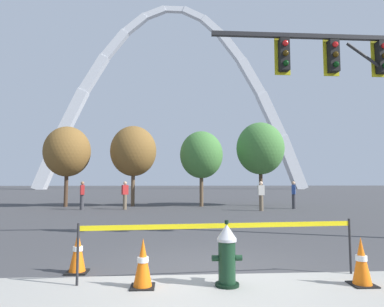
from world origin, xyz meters
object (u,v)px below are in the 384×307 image
Objects in this scene: pedestrian_walking_left at (261,196)px; traffic_cone_curb_edge at (361,262)px; traffic_cone_by_hydrant at (143,263)px; traffic_cone_mid_sidewalk at (78,252)px; pedestrian_standing_center at (294,195)px; fire_hydrant at (227,255)px; pedestrian_near_trees at (125,195)px; traffic_signal_gantry at (371,84)px; pedestrian_walking_right at (82,195)px; monument_arch at (174,105)px.

traffic_cone_curb_edge is at bearing -98.86° from pedestrian_walking_left.
traffic_cone_by_hydrant is 3.33m from traffic_cone_curb_edge.
traffic_cone_curb_edge is at bearing -12.65° from traffic_cone_mid_sidewalk.
fire_hydrant is at bearing -114.39° from pedestrian_standing_center.
traffic_cone_mid_sidewalk is 0.46× the size of pedestrian_standing_center.
traffic_cone_mid_sidewalk is (-2.47, 0.91, -0.11)m from fire_hydrant.
pedestrian_near_trees is at bearing 111.15° from traffic_cone_curb_edge.
traffic_cone_curb_edge is at bearing -68.85° from pedestrian_near_trees.
pedestrian_walking_left is at bearing -151.69° from pedestrian_standing_center.
traffic_cone_mid_sidewalk is at bearing 159.86° from fire_hydrant.
pedestrian_walking_right is (-10.50, 10.50, -3.45)m from traffic_signal_gantry.
traffic_cone_curb_edge is 16.22m from pedestrian_walking_right.
traffic_signal_gantry reaches higher than traffic_cone_mid_sidewalk.
pedestrian_standing_center is (2.27, 1.22, 0.00)m from pedestrian_walking_left.
pedestrian_standing_center is at bearing 61.43° from traffic_cone_by_hydrant.
traffic_signal_gantry is at bearing 54.37° from traffic_cone_curb_edge.
traffic_cone_mid_sidewalk is 0.46× the size of pedestrian_near_trees.
traffic_cone_curb_edge is 14.71m from pedestrian_standing_center.
traffic_signal_gantry is at bearing 20.39° from traffic_cone_mid_sidewalk.
traffic_signal_gantry is 61.19m from monument_arch.
traffic_cone_by_hydrant is at bearing 179.67° from fire_hydrant.
pedestrian_walking_right reaches higher than fire_hydrant.
pedestrian_walking_right is (-5.81, 14.06, 0.35)m from fire_hydrant.
pedestrian_walking_left is at bearing -7.69° from pedestrian_walking_right.
traffic_cone_curb_edge is 0.46× the size of pedestrian_walking_left.
traffic_signal_gantry is 11.07m from pedestrian_standing_center.
pedestrian_near_trees is at bearing 179.38° from pedestrian_standing_center.
traffic_cone_mid_sidewalk is 0.46× the size of pedestrian_walking_right.
monument_arch is at bearing 92.06° from traffic_cone_curb_edge.
traffic_cone_curb_edge is (2.06, -0.11, -0.11)m from fire_hydrant.
pedestrian_walking_left is (4.06, 12.73, 0.35)m from fire_hydrant.
traffic_cone_by_hydrant is 0.46× the size of pedestrian_near_trees.
pedestrian_standing_center is at bearing -82.41° from monument_arch.
pedestrian_near_trees is at bearing -93.74° from monument_arch.
traffic_cone_by_hydrant is 13.80m from pedestrian_walking_left.
fire_hydrant is 0.62× the size of pedestrian_near_trees.
traffic_cone_mid_sidewalk and traffic_cone_curb_edge have the same top height.
pedestrian_standing_center reaches higher than traffic_cone_curb_edge.
monument_arch is at bearing 94.72° from traffic_signal_gantry.
pedestrian_walking_left reaches higher than fire_hydrant.
pedestrian_walking_left is 9.95m from pedestrian_walking_right.
pedestrian_standing_center reaches higher than traffic_cone_mid_sidewalk.
monument_arch reaches higher than pedestrian_near_trees.
pedestrian_walking_right and pedestrian_near_trees have the same top height.
pedestrian_walking_left is at bearing 72.32° from fire_hydrant.
traffic_cone_by_hydrant is 14.78m from pedestrian_walking_right.
pedestrian_standing_center is 12.13m from pedestrian_walking_right.
pedestrian_near_trees reaches higher than traffic_cone_by_hydrant.
pedestrian_walking_left and pedestrian_near_trees have the same top height.
fire_hydrant is 15.22m from pedestrian_walking_right.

